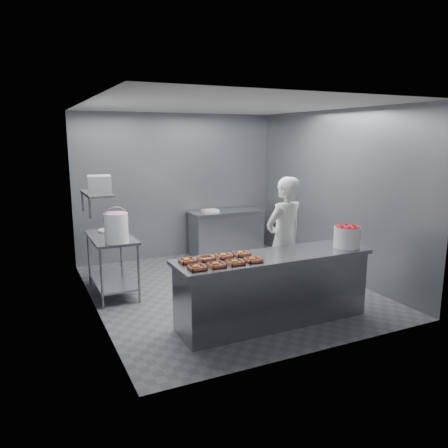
{
  "coord_description": "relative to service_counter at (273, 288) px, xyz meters",
  "views": [
    {
      "loc": [
        -2.85,
        -5.87,
        2.37
      ],
      "look_at": [
        -0.15,
        -0.2,
        1.1
      ],
      "focal_mm": 35.0,
      "sensor_mm": 36.0,
      "label": 1
    }
  ],
  "objects": [
    {
      "name": "paper_stack",
      "position": [
        0.54,
        3.25,
        0.47
      ],
      "size": [
        0.3,
        0.22,
        0.05
      ],
      "primitive_type": "cube",
      "rotation": [
        0.0,
        0.0,
        0.02
      ],
      "color": "silver",
      "rests_on": "back_counter"
    },
    {
      "name": "strawberry_tub",
      "position": [
        1.08,
        -0.09,
        0.6
      ],
      "size": [
        0.35,
        0.35,
        0.29
      ],
      "color": "white",
      "rests_on": "service_counter"
    },
    {
      "name": "tray_4",
      "position": [
        -1.11,
        0.15,
        0.47
      ],
      "size": [
        0.19,
        0.18,
        0.06
      ],
      "color": "tan",
      "rests_on": "service_counter"
    },
    {
      "name": "wall_left",
      "position": [
        -2.0,
        1.35,
        0.95
      ],
      "size": [
        0.04,
        4.5,
        2.8
      ],
      "primitive_type": "cube",
      "color": "slate",
      "rests_on": "ground"
    },
    {
      "name": "appliance",
      "position": [
        -1.82,
        1.68,
        1.24
      ],
      "size": [
        0.36,
        0.39,
        0.27
      ],
      "primitive_type": "cube",
      "rotation": [
        0.0,
        0.0,
        -0.14
      ],
      "color": "gray",
      "rests_on": "wall_shelf"
    },
    {
      "name": "wall_shelf",
      "position": [
        -1.82,
        1.95,
        1.1
      ],
      "size": [
        0.35,
        0.9,
        0.03
      ],
      "primitive_type": "cube",
      "color": "slate",
      "rests_on": "wall_left"
    },
    {
      "name": "ceiling",
      "position": [
        0.0,
        1.35,
        2.35
      ],
      "size": [
        4.5,
        4.5,
        0.0
      ],
      "primitive_type": "plane",
      "rotation": [
        3.14,
        0.0,
        0.0
      ],
      "color": "white",
      "rests_on": "wall_back"
    },
    {
      "name": "prep_table",
      "position": [
        -1.65,
        1.95,
        0.14
      ],
      "size": [
        0.6,
        1.2,
        0.9
      ],
      "color": "slate",
      "rests_on": "ground"
    },
    {
      "name": "rag",
      "position": [
        -1.58,
        2.14,
        0.46
      ],
      "size": [
        0.17,
        0.15,
        0.02
      ],
      "primitive_type": "cube",
      "rotation": [
        0.0,
        0.0,
        -0.3
      ],
      "color": "#CCB28C",
      "rests_on": "prep_table"
    },
    {
      "name": "tray_6",
      "position": [
        -0.63,
        0.15,
        0.47
      ],
      "size": [
        0.19,
        0.18,
        0.06
      ],
      "color": "tan",
      "rests_on": "service_counter"
    },
    {
      "name": "tray_1",
      "position": [
        -0.87,
        -0.15,
        0.47
      ],
      "size": [
        0.19,
        0.18,
        0.06
      ],
      "color": "tan",
      "rests_on": "service_counter"
    },
    {
      "name": "tray_2",
      "position": [
        -0.63,
        -0.15,
        0.47
      ],
      "size": [
        0.19,
        0.18,
        0.06
      ],
      "color": "tan",
      "rests_on": "service_counter"
    },
    {
      "name": "floor",
      "position": [
        0.0,
        1.35,
        -0.45
      ],
      "size": [
        4.5,
        4.5,
        0.0
      ],
      "primitive_type": "plane",
      "color": "#4C4C51",
      "rests_on": "ground"
    },
    {
      "name": "tray_7",
      "position": [
        -0.39,
        0.15,
        0.47
      ],
      "size": [
        0.19,
        0.18,
        0.06
      ],
      "color": "tan",
      "rests_on": "service_counter"
    },
    {
      "name": "tray_5",
      "position": [
        -0.87,
        0.15,
        0.47
      ],
      "size": [
        0.19,
        0.18,
        0.04
      ],
      "color": "tan",
      "rests_on": "service_counter"
    },
    {
      "name": "bucket_lid",
      "position": [
        -1.61,
        2.31,
        0.46
      ],
      "size": [
        0.37,
        0.37,
        0.03
      ],
      "primitive_type": "cylinder",
      "rotation": [
        0.0,
        0.0,
        -0.13
      ],
      "color": "white",
      "rests_on": "prep_table"
    },
    {
      "name": "wall_back",
      "position": [
        0.0,
        3.6,
        0.95
      ],
      "size": [
        4.0,
        0.04,
        2.8
      ],
      "primitive_type": "cube",
      "color": "slate",
      "rests_on": "ground"
    },
    {
      "name": "wall_right",
      "position": [
        2.0,
        1.35,
        0.95
      ],
      "size": [
        0.04,
        4.5,
        2.8
      ],
      "primitive_type": "cube",
      "color": "slate",
      "rests_on": "ground"
    },
    {
      "name": "worker",
      "position": [
        0.54,
        0.6,
        0.45
      ],
      "size": [
        0.75,
        0.59,
        1.81
      ],
      "primitive_type": "imported",
      "rotation": [
        0.0,
        0.0,
        3.4
      ],
      "color": "white",
      "rests_on": "ground"
    },
    {
      "name": "tray_0",
      "position": [
        -1.11,
        -0.15,
        0.47
      ],
      "size": [
        0.19,
        0.18,
        0.06
      ],
      "color": "tan",
      "rests_on": "service_counter"
    },
    {
      "name": "glaze_bucket",
      "position": [
        -1.65,
        1.51,
        0.67
      ],
      "size": [
        0.35,
        0.33,
        0.51
      ],
      "color": "white",
      "rests_on": "prep_table"
    },
    {
      "name": "service_counter",
      "position": [
        0.0,
        0.0,
        0.0
      ],
      "size": [
        2.6,
        0.7,
        0.9
      ],
      "color": "slate",
      "rests_on": "ground"
    },
    {
      "name": "back_counter",
      "position": [
        0.9,
        3.25,
        -0.0
      ],
      "size": [
        1.5,
        0.6,
        0.9
      ],
      "color": "slate",
      "rests_on": "ground"
    },
    {
      "name": "tray_3",
      "position": [
        -0.39,
        -0.15,
        0.47
      ],
      "size": [
        0.19,
        0.18,
        0.06
      ],
      "color": "tan",
      "rests_on": "service_counter"
    }
  ]
}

